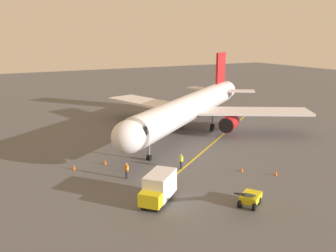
{
  "coord_description": "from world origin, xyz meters",
  "views": [
    {
      "loc": [
        29.55,
        46.11,
        14.67
      ],
      "look_at": [
        7.0,
        4.48,
        3.0
      ],
      "focal_mm": 39.78,
      "sensor_mm": 36.0,
      "label": 1
    }
  ],
  "objects_px": {
    "belt_loader_portside": "(250,198)",
    "safety_cone_nose_right": "(276,173)",
    "airplane": "(191,108)",
    "ground_crew_wing_walker": "(127,171)",
    "safety_cone_wing_port": "(74,167)",
    "safety_cone_nose_left": "(105,162)",
    "box_truck_near_nose": "(158,188)",
    "ground_crew_marshaller": "(181,161)",
    "safety_cone_wing_starboard": "(242,169)"
  },
  "relations": [
    {
      "from": "airplane",
      "to": "safety_cone_nose_right",
      "type": "distance_m",
      "value": 19.63
    },
    {
      "from": "box_truck_near_nose",
      "to": "safety_cone_wing_port",
      "type": "relative_size",
      "value": 8.62
    },
    {
      "from": "ground_crew_marshaller",
      "to": "belt_loader_portside",
      "type": "distance_m",
      "value": 10.82
    },
    {
      "from": "airplane",
      "to": "safety_cone_nose_right",
      "type": "height_order",
      "value": "airplane"
    },
    {
      "from": "safety_cone_nose_right",
      "to": "safety_cone_wing_port",
      "type": "distance_m",
      "value": 22.14
    },
    {
      "from": "belt_loader_portside",
      "to": "safety_cone_nose_right",
      "type": "relative_size",
      "value": 8.16
    },
    {
      "from": "ground_crew_wing_walker",
      "to": "safety_cone_nose_right",
      "type": "bearing_deg",
      "value": 154.97
    },
    {
      "from": "ground_crew_wing_walker",
      "to": "safety_cone_wing_port",
      "type": "height_order",
      "value": "ground_crew_wing_walker"
    },
    {
      "from": "airplane",
      "to": "ground_crew_marshaller",
      "type": "bearing_deg",
      "value": 54.43
    },
    {
      "from": "safety_cone_nose_left",
      "to": "airplane",
      "type": "bearing_deg",
      "value": -155.99
    },
    {
      "from": "box_truck_near_nose",
      "to": "safety_cone_wing_starboard",
      "type": "bearing_deg",
      "value": -168.09
    },
    {
      "from": "airplane",
      "to": "ground_crew_wing_walker",
      "type": "bearing_deg",
      "value": 38.75
    },
    {
      "from": "belt_loader_portside",
      "to": "safety_cone_nose_right",
      "type": "distance_m",
      "value": 8.4
    },
    {
      "from": "airplane",
      "to": "ground_crew_wing_walker",
      "type": "distance_m",
      "value": 20.21
    },
    {
      "from": "safety_cone_nose_left",
      "to": "box_truck_near_nose",
      "type": "bearing_deg",
      "value": 94.29
    },
    {
      "from": "box_truck_near_nose",
      "to": "safety_cone_wing_starboard",
      "type": "distance_m",
      "value": 11.86
    },
    {
      "from": "box_truck_near_nose",
      "to": "safety_cone_wing_starboard",
      "type": "relative_size",
      "value": 8.62
    },
    {
      "from": "airplane",
      "to": "safety_cone_wing_port",
      "type": "xyz_separation_m",
      "value": [
        19.72,
        7.19,
        -3.73
      ]
    },
    {
      "from": "airplane",
      "to": "safety_cone_wing_starboard",
      "type": "bearing_deg",
      "value": 77.66
    },
    {
      "from": "safety_cone_nose_left",
      "to": "safety_cone_nose_right",
      "type": "distance_m",
      "value": 19.21
    },
    {
      "from": "safety_cone_wing_port",
      "to": "safety_cone_wing_starboard",
      "type": "height_order",
      "value": "same"
    },
    {
      "from": "airplane",
      "to": "safety_cone_nose_right",
      "type": "bearing_deg",
      "value": 86.62
    },
    {
      "from": "belt_loader_portside",
      "to": "ground_crew_wing_walker",
      "type": "bearing_deg",
      "value": -56.78
    },
    {
      "from": "airplane",
      "to": "ground_crew_wing_walker",
      "type": "xyz_separation_m",
      "value": [
        15.57,
        12.5,
        -3.12
      ]
    },
    {
      "from": "airplane",
      "to": "belt_loader_portside",
      "type": "relative_size",
      "value": 7.69
    },
    {
      "from": "safety_cone_nose_right",
      "to": "safety_cone_wing_starboard",
      "type": "xyz_separation_m",
      "value": [
        2.5,
        -2.62,
        0.0
      ]
    },
    {
      "from": "safety_cone_nose_right",
      "to": "safety_cone_wing_port",
      "type": "bearing_deg",
      "value": -32.95
    },
    {
      "from": "box_truck_near_nose",
      "to": "safety_cone_wing_port",
      "type": "distance_m",
      "value": 12.74
    },
    {
      "from": "ground_crew_marshaller",
      "to": "ground_crew_wing_walker",
      "type": "xyz_separation_m",
      "value": [
        6.51,
        -0.17,
        0.0
      ]
    },
    {
      "from": "ground_crew_marshaller",
      "to": "ground_crew_wing_walker",
      "type": "height_order",
      "value": "same"
    },
    {
      "from": "airplane",
      "to": "safety_cone_wing_port",
      "type": "bearing_deg",
      "value": 20.04
    },
    {
      "from": "belt_loader_portside",
      "to": "safety_cone_nose_right",
      "type": "bearing_deg",
      "value": -149.77
    },
    {
      "from": "ground_crew_wing_walker",
      "to": "safety_cone_wing_starboard",
      "type": "distance_m",
      "value": 12.64
    },
    {
      "from": "safety_cone_wing_port",
      "to": "safety_cone_wing_starboard",
      "type": "relative_size",
      "value": 1.0
    },
    {
      "from": "ground_crew_marshaller",
      "to": "ground_crew_wing_walker",
      "type": "bearing_deg",
      "value": -1.49
    },
    {
      "from": "airplane",
      "to": "safety_cone_nose_left",
      "type": "distance_m",
      "value": 17.99
    },
    {
      "from": "box_truck_near_nose",
      "to": "safety_cone_nose_left",
      "type": "distance_m",
      "value": 11.98
    },
    {
      "from": "safety_cone_nose_right",
      "to": "safety_cone_wing_port",
      "type": "relative_size",
      "value": 1.0
    },
    {
      "from": "safety_cone_nose_right",
      "to": "safety_cone_wing_starboard",
      "type": "distance_m",
      "value": 3.62
    },
    {
      "from": "airplane",
      "to": "safety_cone_nose_right",
      "type": "relative_size",
      "value": 62.79
    },
    {
      "from": "safety_cone_wing_starboard",
      "to": "safety_cone_wing_port",
      "type": "bearing_deg",
      "value": -30.38
    },
    {
      "from": "box_truck_near_nose",
      "to": "safety_cone_nose_left",
      "type": "relative_size",
      "value": 8.62
    },
    {
      "from": "ground_crew_marshaller",
      "to": "ground_crew_wing_walker",
      "type": "relative_size",
      "value": 1.0
    },
    {
      "from": "box_truck_near_nose",
      "to": "safety_cone_nose_right",
      "type": "relative_size",
      "value": 8.62
    },
    {
      "from": "ground_crew_marshaller",
      "to": "safety_cone_wing_port",
      "type": "height_order",
      "value": "ground_crew_marshaller"
    },
    {
      "from": "safety_cone_wing_port",
      "to": "belt_loader_portside",
      "type": "bearing_deg",
      "value": 124.84
    },
    {
      "from": "safety_cone_nose_left",
      "to": "safety_cone_wing_starboard",
      "type": "distance_m",
      "value": 15.63
    },
    {
      "from": "belt_loader_portside",
      "to": "safety_cone_wing_port",
      "type": "distance_m",
      "value": 19.83
    },
    {
      "from": "safety_cone_nose_left",
      "to": "safety_cone_nose_right",
      "type": "height_order",
      "value": "same"
    },
    {
      "from": "ground_crew_wing_walker",
      "to": "safety_cone_wing_port",
      "type": "bearing_deg",
      "value": -51.98
    }
  ]
}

